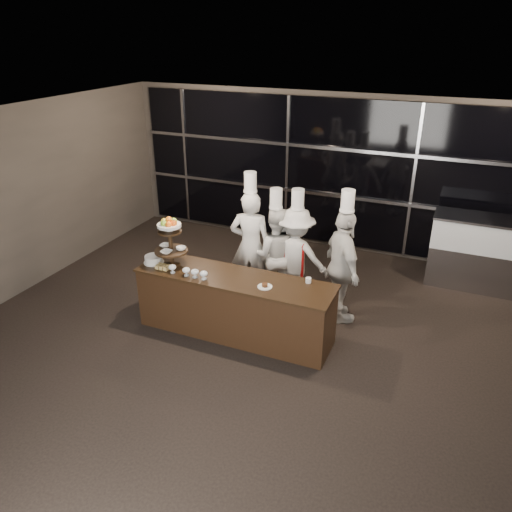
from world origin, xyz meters
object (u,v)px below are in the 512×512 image
at_px(display_stand, 170,238).
at_px(layer_cake, 154,259).
at_px(chef_a, 251,245).
at_px(chef_d, 342,266).
at_px(chef_b, 275,253).
at_px(display_case, 476,249).
at_px(chef_c, 296,256).
at_px(buffet_counter, 235,305).

height_order(display_stand, layer_cake, display_stand).
distance_m(chef_a, chef_d, 1.52).
xyz_separation_m(layer_cake, chef_b, (1.42, 1.25, -0.17)).
xyz_separation_m(display_case, chef_c, (-2.60, -1.72, 0.12)).
bearing_deg(display_case, chef_b, -149.36).
distance_m(layer_cake, chef_d, 2.76).
distance_m(display_stand, chef_c, 1.99).
bearing_deg(display_stand, layer_cake, -169.90).
height_order(buffet_counter, chef_d, chef_d).
bearing_deg(chef_a, buffet_counter, -77.90).
distance_m(chef_b, chef_d, 1.16).
relative_size(layer_cake, chef_d, 0.15).
bearing_deg(buffet_counter, display_stand, -179.99).
bearing_deg(buffet_counter, chef_c, 68.45).
height_order(display_stand, chef_d, chef_d).
bearing_deg(chef_a, chef_d, -4.40).
xyz_separation_m(display_case, chef_d, (-1.80, -1.96, 0.20)).
height_order(display_case, chef_d, chef_d).
distance_m(buffet_counter, chef_d, 1.67).
xyz_separation_m(layer_cake, chef_c, (1.76, 1.27, -0.17)).
bearing_deg(display_stand, chef_c, 39.43).
distance_m(layer_cake, chef_a, 1.55).
xyz_separation_m(buffet_counter, chef_a, (-0.24, 1.10, 0.46)).
xyz_separation_m(chef_a, chef_c, (0.72, 0.12, -0.12)).
distance_m(buffet_counter, chef_a, 1.21).
bearing_deg(display_case, buffet_counter, -136.38).
distance_m(buffet_counter, display_stand, 1.33).
bearing_deg(layer_cake, chef_c, 35.75).
height_order(layer_cake, chef_b, chef_b).
height_order(buffet_counter, display_stand, display_stand).
height_order(layer_cake, chef_c, chef_c).
xyz_separation_m(display_stand, chef_b, (1.14, 1.20, -0.54)).
bearing_deg(display_stand, buffet_counter, 0.01).
bearing_deg(chef_a, display_stand, -124.87).
xyz_separation_m(layer_cake, chef_d, (2.56, 1.03, -0.08)).
bearing_deg(chef_a, chef_b, 14.64).
distance_m(layer_cake, display_case, 5.29).
distance_m(display_case, chef_b, 3.42).
distance_m(chef_b, chef_c, 0.34).
relative_size(buffet_counter, layer_cake, 9.47).
relative_size(buffet_counter, display_case, 1.92).
height_order(chef_a, chef_d, chef_a).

